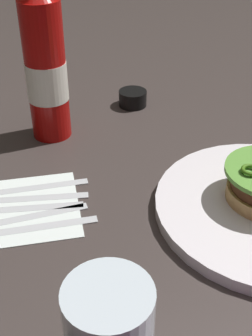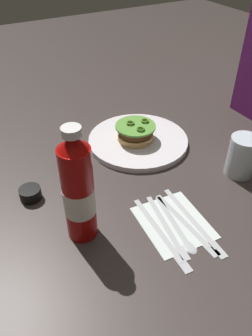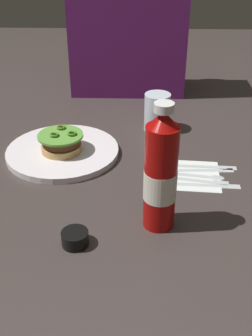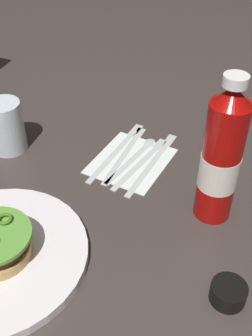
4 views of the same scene
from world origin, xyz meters
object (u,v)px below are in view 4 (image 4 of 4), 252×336
at_px(condiment_cup, 228,293).
at_px(fork_utensil, 145,158).
at_px(spoon_utensil, 139,152).
at_px(butter_knife, 155,158).
at_px(steak_knife, 127,149).
at_px(water_glass, 6,126).
at_px(napkin, 131,161).
at_px(ketchup_bottle, 221,159).
at_px(table_knife, 120,146).

height_order(condiment_cup, fork_utensil, condiment_cup).
bearing_deg(condiment_cup, spoon_utensil, 43.52).
height_order(butter_knife, steak_knife, same).
height_order(butter_knife, fork_utensil, same).
height_order(water_glass, butter_knife, water_glass).
relative_size(napkin, butter_knife, 0.72).
relative_size(ketchup_bottle, table_knife, 1.16).
bearing_deg(fork_utensil, napkin, 126.00).
distance_m(water_glass, spoon_utensil, 0.27).
distance_m(ketchup_bottle, napkin, 0.23).
xyz_separation_m(ketchup_bottle, fork_utensil, (0.09, 0.16, -0.11)).
relative_size(napkin, spoon_utensil, 0.91).
distance_m(condiment_cup, table_knife, 0.39).
distance_m(ketchup_bottle, fork_utensil, 0.21).
bearing_deg(steak_knife, ketchup_bottle, -115.93).
height_order(napkin, spoon_utensil, spoon_utensil).
distance_m(butter_knife, table_knife, 0.08).
bearing_deg(condiment_cup, steak_knife, 46.41).
xyz_separation_m(napkin, spoon_utensil, (0.03, -0.00, 0.00)).
xyz_separation_m(water_glass, fork_utensil, (0.08, -0.27, -0.05)).
relative_size(water_glass, fork_utensil, 0.55).
bearing_deg(napkin, table_knife, 52.43).
xyz_separation_m(ketchup_bottle, napkin, (0.07, 0.18, -0.12)).
bearing_deg(fork_utensil, steak_knife, 77.09).
relative_size(water_glass, condiment_cup, 2.07).
xyz_separation_m(ketchup_bottle, condiment_cup, (-0.16, -0.07, -0.10)).
xyz_separation_m(ketchup_bottle, table_knife, (0.10, 0.22, -0.11)).
relative_size(water_glass, napkin, 0.67).
xyz_separation_m(water_glass, spoon_utensil, (0.09, -0.25, -0.05)).
xyz_separation_m(ketchup_bottle, butter_knife, (0.10, 0.14, -0.11)).
bearing_deg(napkin, water_glass, 104.04).
distance_m(napkin, spoon_utensil, 0.03).
bearing_deg(ketchup_bottle, spoon_utensil, 60.89).
xyz_separation_m(fork_utensil, steak_knife, (0.01, 0.05, 0.00)).
xyz_separation_m(ketchup_bottle, water_glass, (0.01, 0.43, -0.06)).
height_order(water_glass, spoon_utensil, water_glass).
distance_m(fork_utensil, table_knife, 0.06).
bearing_deg(table_knife, butter_knife, -94.33).
distance_m(water_glass, condiment_cup, 0.53).
bearing_deg(steak_knife, spoon_utensil, -89.83).
relative_size(spoon_utensil, table_knife, 0.79).
xyz_separation_m(fork_utensil, table_knife, (0.01, 0.06, 0.00)).
relative_size(fork_utensil, spoon_utensil, 1.10).
bearing_deg(fork_utensil, water_glass, 106.25).
bearing_deg(butter_knife, napkin, 119.66).
bearing_deg(condiment_cup, napkin, 47.29).
relative_size(condiment_cup, spoon_utensil, 0.29).
bearing_deg(condiment_cup, butter_knife, 39.12).
xyz_separation_m(napkin, butter_knife, (0.02, -0.04, 0.00)).
height_order(water_glass, steak_knife, water_glass).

